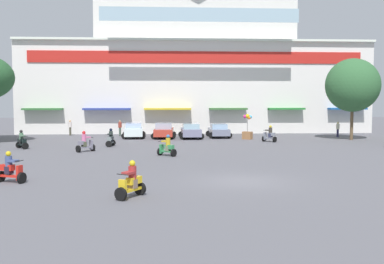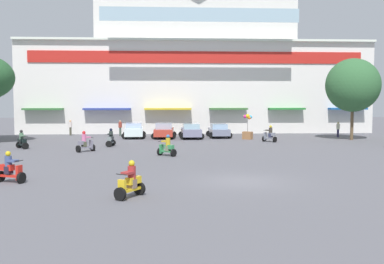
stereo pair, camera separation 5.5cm
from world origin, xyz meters
The scene contains 18 objects.
ground_plane centered at (0.00, 13.00, 0.00)m, with size 128.00×128.00×0.00m, color #59585F.
colonial_building centered at (0.00, 35.34, 8.66)m, with size 40.77×14.71×20.48m.
plaza_tree_1 centered at (14.30, 21.34, 5.25)m, with size 5.16×4.93×7.81m.
parked_car_0 centered at (-6.82, 24.78, 0.77)m, with size 2.50×4.26×1.52m.
parked_car_1 centered at (-3.77, 24.31, 0.77)m, with size 2.56×4.15×1.54m.
parked_car_2 centered at (-1.07, 23.97, 0.75)m, with size 2.46×4.29×1.47m.
parked_car_3 centered at (1.85, 24.95, 0.71)m, with size 2.44×4.18×1.39m.
scooter_rider_0 centered at (-9.60, 12.77, 0.64)m, with size 1.37×1.32×1.56m.
scooter_rider_1 centered at (-14.98, 15.21, 0.61)m, with size 1.24×1.33×1.49m.
scooter_rider_3 centered at (-8.16, 16.52, 0.62)m, with size 0.72×1.37×1.50m.
scooter_rider_4 centered at (-3.53, 9.88, 0.60)m, with size 1.37×1.29×1.49m.
scooter_rider_5 centered at (-5.03, -3.31, 0.61)m, with size 1.19×1.45×1.48m.
scooter_rider_6 centered at (5.92, 19.74, 0.64)m, with size 1.28×1.31×1.54m.
scooter_rider_8 centered at (-10.89, 0.29, 0.62)m, with size 1.45×1.00×1.48m.
pedestrian_0 centered at (-13.90, 28.36, 0.96)m, with size 0.44×0.44×1.68m.
pedestrian_1 centered at (-8.45, 27.37, 0.95)m, with size 0.48×0.48×1.67m.
pedestrian_2 centered at (14.22, 24.59, 0.88)m, with size 0.49×0.49×1.56m.
balloon_vendor_cart centered at (4.39, 22.55, 1.13)m, with size 1.08×1.00×2.48m.
Camera 1 is at (-3.68, -21.13, 3.89)m, focal length 42.34 mm.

